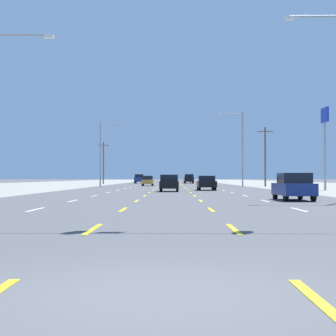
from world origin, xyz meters
The scene contains 16 objects.
ground_plane centered at (0.00, 66.00, 0.00)m, with size 572.00×572.00×0.00m, color #4C4C4F.
lane_markings centered at (0.00, 104.50, 0.01)m, with size 10.64×227.60×0.01m.
signal_span_wire centered at (-0.36, 9.60, 5.57)m, with size 26.68×0.53×9.35m.
hatchback_far_right_nearest centered at (7.02, 22.80, 0.78)m, with size 1.72×3.90×1.54m.
hatchback_center_turn_near centered at (-0.11, 40.39, 0.78)m, with size 1.72×3.90×1.54m.
sedan_inner_right_mid centered at (3.61, 45.28, 0.76)m, with size 1.80×4.50×1.46m.
hatchback_inner_left_midfar centered at (-3.64, 71.42, 0.78)m, with size 1.72×3.90×1.54m.
hatchback_far_right_far centered at (6.89, 85.77, 0.78)m, with size 1.72×3.90×1.54m.
suv_inner_right_farther centered at (3.67, 102.25, 1.03)m, with size 1.98×4.90×1.98m.
suv_far_left_farthest centered at (-7.11, 103.97, 1.03)m, with size 1.98×4.90×1.98m.
sedan_inner_right_distant_a centered at (3.73, 116.26, 0.76)m, with size 1.80×4.50×1.46m.
pole_sign_right_row_1 centered at (15.51, 45.01, 6.25)m, with size 0.24×1.99×8.30m.
streetlight_left_row_1 centered at (-9.81, 66.02, 5.21)m, with size 3.51×0.26×9.05m.
streetlight_right_row_1 centered at (9.83, 66.02, 6.04)m, with size 3.64×0.26×10.63m.
utility_pole_right_row_1 centered at (13.42, 66.28, 4.42)m, with size 2.20×0.26×8.46m.
utility_pole_left_row_2 centered at (-13.69, 94.73, 4.36)m, with size 2.20×0.26×8.33m.
Camera 1 is at (0.24, -5.52, 1.29)m, focal length 53.76 mm.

